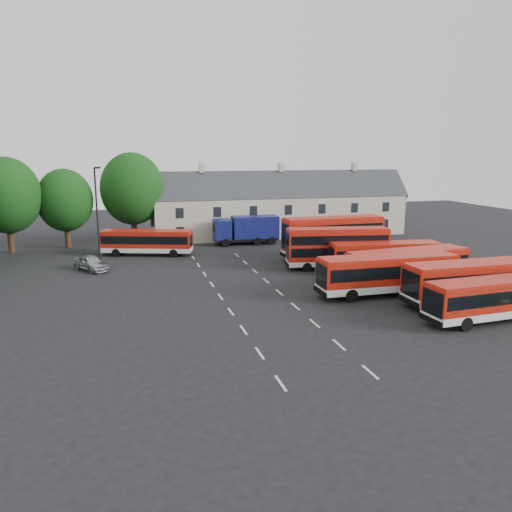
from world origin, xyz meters
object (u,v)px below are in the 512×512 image
at_px(box_truck, 247,229).
at_px(silver_car, 91,263).
at_px(bus_dd_south, 337,246).
at_px(lamppost, 97,215).
at_px(bus_row_a, 496,296).

xyz_separation_m(box_truck, silver_car, (-18.42, -10.09, -1.25)).
xyz_separation_m(bus_dd_south, silver_car, (-23.84, 5.50, -1.60)).
height_order(bus_dd_south, lamppost, lamppost).
bearing_deg(bus_row_a, silver_car, 136.78).
bearing_deg(lamppost, silver_car, -122.44).
bearing_deg(silver_car, lamppost, 24.14).
xyz_separation_m(bus_row_a, lamppost, (-27.02, 24.37, 3.60)).
bearing_deg(box_truck, silver_car, -150.16).
xyz_separation_m(silver_car, lamppost, (0.86, 1.35, 4.63)).
height_order(box_truck, silver_car, box_truck).
bearing_deg(bus_row_a, box_truck, 102.27).
relative_size(box_truck, silver_car, 1.85).
relative_size(silver_car, lamppost, 0.44).
bearing_deg(bus_row_a, lamppost, 134.27).
height_order(bus_row_a, silver_car, bus_row_a).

